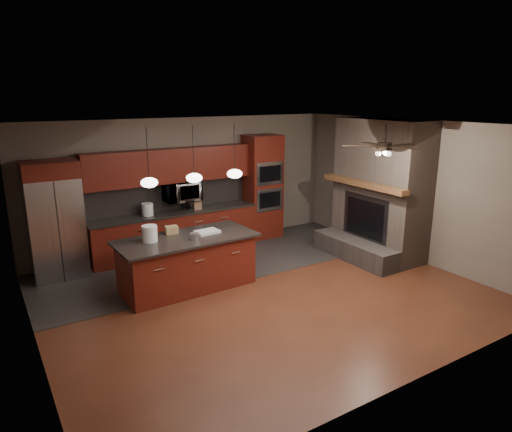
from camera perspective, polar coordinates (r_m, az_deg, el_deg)
ground at (r=7.87m, az=0.99°, el=-9.57°), size 7.00×7.00×0.00m
ceiling at (r=7.17m, az=1.10°, el=11.23°), size 7.00×6.00×0.02m
back_wall at (r=9.98m, az=-8.40°, el=4.05°), size 7.00×0.02×2.80m
right_wall at (r=9.71m, az=18.68°, el=3.10°), size 0.02×6.00×2.80m
left_wall at (r=6.29m, az=-26.84°, el=-3.99°), size 0.02×6.00×2.80m
slate_tile_patch at (r=9.31m, az=-5.07°, el=-5.59°), size 7.00×2.40×0.01m
fireplace_column at (r=9.64m, az=15.04°, el=2.68°), size 1.30×2.10×2.80m
back_cabinetry at (r=9.68m, az=-10.24°, el=0.56°), size 3.59×0.64×2.20m
oven_tower at (r=10.54m, az=0.82°, el=3.64°), size 0.80×0.63×2.38m
microwave at (r=9.67m, az=-9.27°, el=3.05°), size 0.73×0.41×0.50m
refrigerator at (r=8.96m, az=-23.84°, el=-0.50°), size 0.92×0.75×2.15m
kitchen_island at (r=7.98m, az=-8.59°, el=-5.77°), size 2.40×1.15×0.92m
white_bucket at (r=7.69m, az=-13.15°, el=-2.16°), size 0.30×0.30×0.27m
paint_can at (r=7.68m, az=-7.68°, el=-2.55°), size 0.21×0.21×0.11m
paint_tray at (r=8.02m, az=-6.13°, el=-1.97°), size 0.43×0.32×0.04m
cardboard_box at (r=8.06m, az=-10.51°, el=-1.71°), size 0.23×0.18×0.13m
counter_bucket at (r=9.42m, az=-13.40°, el=0.81°), size 0.28×0.28×0.25m
counter_box at (r=9.77m, az=-7.32°, el=1.37°), size 0.18×0.16×0.18m
pendant_left at (r=7.18m, az=-13.20°, el=4.12°), size 0.26×0.26×0.92m
pendant_center at (r=7.45m, az=-7.74°, el=4.77°), size 0.26×0.26×0.92m
pendant_right at (r=7.78m, az=-2.69°, el=5.33°), size 0.26×0.26×0.92m
ceiling_fan at (r=7.76m, az=15.77°, el=8.42°), size 1.27×1.33×0.41m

